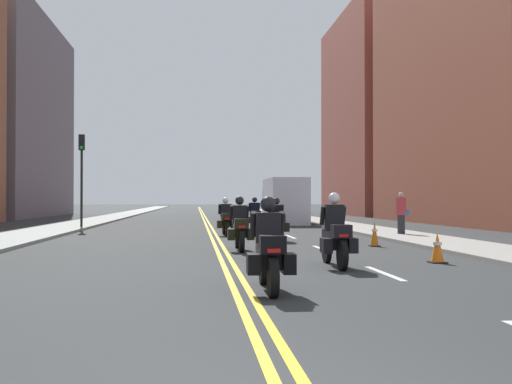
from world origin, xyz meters
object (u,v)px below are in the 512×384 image
at_px(motorcycle_1, 335,237).
at_px(motorcycle_2, 240,229).
at_px(traffic_cone_1, 437,248).
at_px(motorcycle_4, 226,220).
at_px(traffic_light_near, 82,164).
at_px(traffic_cone_0, 375,234).
at_px(parked_truck, 284,203).
at_px(motorcycle_0, 269,253).
at_px(pedestrian_0, 401,214).
at_px(motorcycle_5, 255,216).
at_px(motorcycle_3, 277,223).

distance_m(motorcycle_1, motorcycle_2, 4.86).
distance_m(motorcycle_2, traffic_cone_1, 5.90).
bearing_deg(motorcycle_4, motorcycle_1, -83.05).
bearing_deg(traffic_cone_1, traffic_light_near, 123.29).
xyz_separation_m(traffic_cone_0, parked_truck, (-0.22, 18.23, 0.87)).
distance_m(motorcycle_0, traffic_cone_0, 10.08).
distance_m(traffic_light_near, pedestrian_0, 16.34).
xyz_separation_m(motorcycle_0, traffic_light_near, (-7.00, 21.57, 2.69)).
relative_size(motorcycle_2, motorcycle_5, 1.05).
bearing_deg(motorcycle_0, motorcycle_2, 90.08).
height_order(motorcycle_2, motorcycle_5, motorcycle_5).
height_order(motorcycle_0, motorcycle_1, motorcycle_1).
bearing_deg(traffic_cone_1, pedestrian_0, 75.12).
bearing_deg(traffic_cone_1, parked_truck, 90.53).
bearing_deg(parked_truck, motorcycle_2, -102.30).
distance_m(motorcycle_1, parked_truck, 24.01).
bearing_deg(parked_truck, traffic_cone_0, -89.31).
xyz_separation_m(motorcycle_3, traffic_cone_0, (2.78, -2.91, -0.25)).
xyz_separation_m(motorcycle_0, traffic_cone_0, (4.56, 8.99, -0.23)).
bearing_deg(parked_truck, motorcycle_5, -108.81).
relative_size(motorcycle_2, traffic_cone_1, 3.11).
bearing_deg(motorcycle_4, motorcycle_2, -91.53).
bearing_deg(traffic_light_near, motorcycle_5, -12.49).
height_order(motorcycle_1, motorcycle_2, motorcycle_1).
relative_size(traffic_light_near, parked_truck, 0.75).
bearing_deg(motorcycle_2, motorcycle_1, -68.36).
distance_m(pedestrian_0, parked_truck, 13.78).
height_order(motorcycle_4, pedestrian_0, pedestrian_0).
distance_m(motorcycle_5, pedestrian_0, 7.99).
bearing_deg(motorcycle_5, traffic_light_near, 164.16).
bearing_deg(motorcycle_1, motorcycle_0, -119.22).
xyz_separation_m(motorcycle_4, motorcycle_5, (1.68, 4.42, 0.02)).
distance_m(motorcycle_4, parked_truck, 12.76).
relative_size(motorcycle_0, motorcycle_4, 0.96).
bearing_deg(motorcycle_2, parked_truck, 77.65).
xyz_separation_m(motorcycle_0, pedestrian_0, (7.14, 13.74, 0.30)).
bearing_deg(traffic_cone_1, motorcycle_4, 111.74).
bearing_deg(motorcycle_3, parked_truck, 79.66).
bearing_deg(motorcycle_0, motorcycle_3, 82.42).
distance_m(motorcycle_3, motorcycle_5, 7.74).
bearing_deg(motorcycle_5, motorcycle_2, -101.25).
relative_size(motorcycle_4, traffic_cone_0, 2.70).
relative_size(motorcycle_5, pedestrian_0, 1.18).
distance_m(motorcycle_0, traffic_light_near, 22.84).
height_order(motorcycle_0, parked_truck, parked_truck).
distance_m(motorcycle_3, traffic_cone_1, 8.40).
bearing_deg(motorcycle_5, motorcycle_4, -114.14).
height_order(traffic_cone_1, traffic_light_near, traffic_light_near).
relative_size(motorcycle_1, motorcycle_4, 1.02).
bearing_deg(motorcycle_1, motorcycle_4, 99.39).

